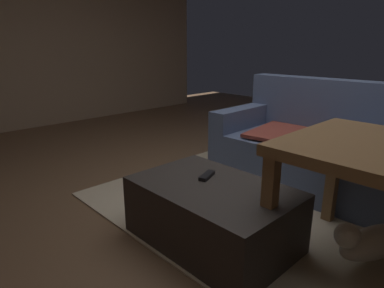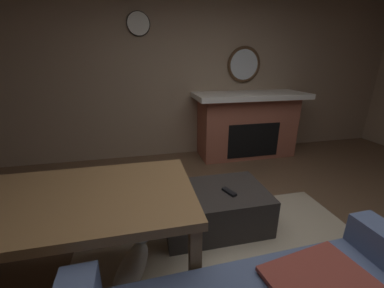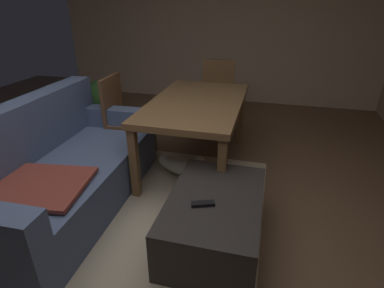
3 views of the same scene
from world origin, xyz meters
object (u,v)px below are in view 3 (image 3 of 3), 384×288
couch (60,173)px  small_dog (182,165)px  dining_chair_east (217,91)px  dining_chair_north (122,114)px  ottoman_coffee_table (215,219)px  dining_table (197,108)px  potted_plant (100,96)px  tv_remote (203,204)px

couch → small_dog: size_ratio=3.44×
dining_chair_east → dining_chair_north: bearing=144.3°
dining_chair_north → couch: bearing=173.2°
ottoman_coffee_table → small_dog: bearing=31.6°
couch → ottoman_coffee_table: couch is taller
couch → dining_chair_east: size_ratio=2.10×
dining_chair_north → dining_table: bearing=-89.7°
ottoman_coffee_table → dining_table: dining_table is taller
dining_chair_east → potted_plant: dining_chair_east is taller
dining_table → small_dog: bearing=167.3°
ottoman_coffee_table → potted_plant: (2.24, 2.21, 0.14)m
tv_remote → dining_chair_east: size_ratio=0.17×
potted_plant → small_dog: potted_plant is taller
couch → tv_remote: 1.33m
ottoman_coffee_table → dining_chair_east: 2.34m
couch → small_dog: couch is taller
couch → potted_plant: (2.12, 0.84, 0.01)m
dining_table → dining_chair_east: 1.18m
dining_table → dining_chair_east: dining_chair_east is taller
dining_chair_north → potted_plant: size_ratio=1.63×
dining_table → dining_chair_north: bearing=90.3°
couch → potted_plant: size_ratio=3.43×
small_dog → couch: bearing=127.0°
dining_table → dining_chair_east: (1.17, 0.00, -0.14)m
potted_plant → small_dog: 2.26m
couch → dining_chair_north: dining_chair_north is taller
couch → potted_plant: bearing=21.5°
ottoman_coffee_table → potted_plant: potted_plant is taller
dining_chair_east → small_dog: size_ratio=1.64×
dining_table → small_dog: dining_table is taller
couch → dining_chair_east: (2.17, -0.96, 0.20)m
couch → dining_table: size_ratio=1.26×
dining_chair_north → ottoman_coffee_table: bearing=-131.4°
dining_chair_north → potted_plant: (1.13, 0.96, -0.19)m
potted_plant → small_dog: size_ratio=1.00×
ottoman_coffee_table → dining_chair_north: (1.11, 1.26, 0.33)m
tv_remote → dining_chair_east: 2.42m
couch → small_dog: bearing=-53.0°
ottoman_coffee_table → dining_chair_east: (2.28, 0.41, 0.33)m
dining_chair_north → potted_plant: 1.49m
dining_chair_east → potted_plant: 1.81m
couch → tv_remote: couch is taller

